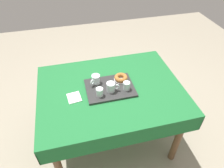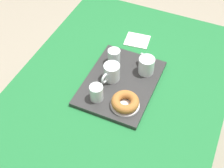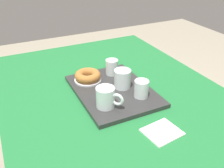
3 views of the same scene
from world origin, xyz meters
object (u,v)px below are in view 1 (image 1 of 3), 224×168
Objects in this scene: serving_tray at (110,88)px; paper_napkin at (74,97)px; donut_plate_left at (121,79)px; water_glass_near at (126,86)px; tea_mug_left at (111,87)px; dining_table at (111,96)px; water_glass_far at (100,92)px; tea_mug_right at (96,80)px; sugar_donut_left at (121,78)px.

paper_napkin is (0.32, 0.04, -0.01)m from serving_tray.
water_glass_near is at bearing 95.27° from donut_plate_left.
tea_mug_left is at bearing -5.39° from water_glass_near.
dining_table is 10.30× the size of paper_napkin.
water_glass_far reaches higher than dining_table.
tea_mug_right reaches higher than donut_plate_left.
serving_tray is at bearing 143.23° from tea_mug_right.
sugar_donut_left is (-0.23, 0.01, -0.01)m from tea_mug_right.
tea_mug_left is 0.92× the size of paper_napkin.
tea_mug_right is 0.77× the size of donut_plate_left.
water_glass_near is 0.61× the size of sugar_donut_left.
serving_tray is 0.14m from donut_plate_left.
serving_tray is 3.30× the size of donut_plate_left.
donut_plate_left is at bearing -135.78° from tea_mug_left.
donut_plate_left is (-0.12, -0.07, 0.12)m from dining_table.
dining_table is 17.15× the size of water_glass_far.
donut_plate_left is (-0.23, -0.15, -0.03)m from water_glass_far.
tea_mug_right is 1.33× the size of water_glass_far.
donut_plate_left is (-0.23, 0.01, -0.04)m from tea_mug_right.
water_glass_near reaches higher than donut_plate_left.
donut_plate_left is at bearing 177.06° from tea_mug_right.
tea_mug_left is (0.01, 0.05, 0.15)m from dining_table.
tea_mug_left is 0.89× the size of donut_plate_left.
tea_mug_right is at bearing -36.77° from serving_tray.
sugar_donut_left is 0.98× the size of paper_napkin.
tea_mug_left reaches higher than dining_table.
tea_mug_right is 0.23m from sugar_donut_left.
tea_mug_left is 0.11m from water_glass_far.
donut_plate_left is at bearing 0.00° from sugar_donut_left.
water_glass_near is at bearing -174.98° from water_glass_far.
serving_tray is 0.33m from paper_napkin.
paper_napkin is (0.21, 0.12, -0.06)m from tea_mug_right.
sugar_donut_left is (-0.12, -0.12, -0.01)m from tea_mug_left.
dining_table is at bearing 32.17° from donut_plate_left.
tea_mug_left is at bearing 44.22° from donut_plate_left.
dining_table is at bearing 32.17° from sugar_donut_left.
paper_napkin is (0.45, 0.11, -0.02)m from donut_plate_left.
paper_napkin is at bearing 6.63° from dining_table.
water_glass_near is 0.58× the size of donut_plate_left.
dining_table is 0.20m from water_glass_far.
tea_mug_left and tea_mug_right have the same top height.
paper_napkin is at bearing -2.65° from water_glass_near.
water_glass_far is (0.11, 0.08, 0.04)m from serving_tray.
tea_mug_right is 0.24m from donut_plate_left.
tea_mug_right is at bearing -2.94° from sugar_donut_left.
sugar_donut_left is at bearing -147.83° from dining_table.
water_glass_far reaches higher than sugar_donut_left.
water_glass_near is 0.13m from sugar_donut_left.
dining_table is 0.20m from sugar_donut_left.
water_glass_near is at bearing 149.48° from tea_mug_right.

